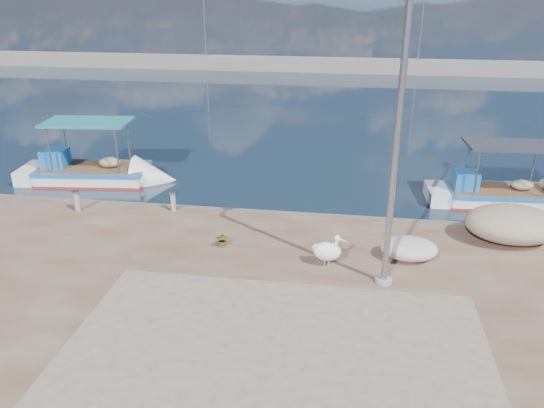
{
  "coord_description": "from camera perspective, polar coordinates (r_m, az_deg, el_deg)",
  "views": [
    {
      "loc": [
        2.31,
        -11.3,
        7.66
      ],
      "look_at": [
        0.0,
        3.8,
        1.3
      ],
      "focal_mm": 35.0,
      "sensor_mm": 36.0,
      "label": 1
    }
  ],
  "objects": [
    {
      "name": "lamp_post",
      "position": [
        12.89,
        13.07,
        4.57
      ],
      "size": [
        0.44,
        0.96,
        7.0
      ],
      "color": "gray",
      "rests_on": "quay"
    },
    {
      "name": "breakwater",
      "position": [
        51.84,
        6.25,
        14.65
      ],
      "size": [
        120.0,
        2.2,
        7.5
      ],
      "color": "gray",
      "rests_on": "ground"
    },
    {
      "name": "bollard_near",
      "position": [
        18.24,
        -10.6,
        0.37
      ],
      "size": [
        0.23,
        0.23,
        0.7
      ],
      "color": "gray",
      "rests_on": "quay"
    },
    {
      "name": "ground",
      "position": [
        13.85,
        -2.42,
        -11.01
      ],
      "size": [
        1400.0,
        1400.0,
        0.0
      ],
      "primitive_type": "plane",
      "color": "#162635",
      "rests_on": "ground"
    },
    {
      "name": "potted_plant",
      "position": [
        15.64,
        -5.33,
        -3.84
      ],
      "size": [
        0.43,
        0.39,
        0.44
      ],
      "primitive_type": "imported",
      "rotation": [
        0.0,
        0.0,
        0.11
      ],
      "color": "#33722D",
      "rests_on": "quay"
    },
    {
      "name": "net_pile_c",
      "position": [
        17.34,
        24.4,
        -1.98
      ],
      "size": [
        2.75,
        1.96,
        1.08
      ],
      "primitive_type": "ellipsoid",
      "color": "tan",
      "rests_on": "quay"
    },
    {
      "name": "quay_patch",
      "position": [
        11.04,
        -0.2,
        -17.81
      ],
      "size": [
        9.0,
        7.0,
        0.01
      ],
      "primitive_type": "cube",
      "color": "gray",
      "rests_on": "quay"
    },
    {
      "name": "boat_right",
      "position": [
        21.74,
        23.26,
        0.65
      ],
      "size": [
        5.67,
        2.13,
        2.68
      ],
      "rotation": [
        0.0,
        0.0,
        0.06
      ],
      "color": "white",
      "rests_on": "ground"
    },
    {
      "name": "bollard_far",
      "position": [
        19.09,
        -20.26,
        0.38
      ],
      "size": [
        0.24,
        0.24,
        0.73
      ],
      "color": "gray",
      "rests_on": "quay"
    },
    {
      "name": "boat_left",
      "position": [
        23.48,
        -18.73,
        2.93
      ],
      "size": [
        6.38,
        2.69,
        2.98
      ],
      "rotation": [
        0.0,
        0.0,
        0.11
      ],
      "color": "white",
      "rests_on": "ground"
    },
    {
      "name": "net_pile_d",
      "position": [
        15.39,
        14.54,
        -4.65
      ],
      "size": [
        1.6,
        1.2,
        0.6
      ],
      "primitive_type": "ellipsoid",
      "color": "silver",
      "rests_on": "quay"
    },
    {
      "name": "pelican",
      "position": [
        14.51,
        6.02,
        -5.02
      ],
      "size": [
        1.04,
        0.69,
        0.99
      ],
      "rotation": [
        0.0,
        0.0,
        -0.35
      ],
      "color": "tan",
      "rests_on": "quay"
    }
  ]
}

